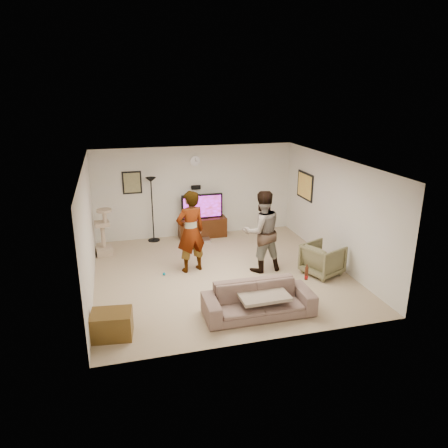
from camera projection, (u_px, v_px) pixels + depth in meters
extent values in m
cube|color=tan|center=(221.00, 274.00, 9.53)|extent=(5.50, 5.50, 0.02)
cube|color=silver|center=(221.00, 163.00, 8.75)|extent=(5.50, 5.50, 0.02)
cube|color=silver|center=(196.00, 191.00, 11.67)|extent=(5.50, 0.04, 2.50)
cube|color=silver|center=(265.00, 272.00, 6.62)|extent=(5.50, 0.04, 2.50)
cube|color=silver|center=(88.00, 231.00, 8.46)|extent=(0.04, 5.50, 2.50)
cube|color=silver|center=(335.00, 211.00, 9.82)|extent=(0.04, 5.50, 2.50)
cylinder|color=white|center=(195.00, 161.00, 11.38)|extent=(0.26, 0.04, 0.26)
cube|color=black|center=(196.00, 187.00, 11.57)|extent=(0.25, 0.10, 0.10)
cube|color=olive|center=(132.00, 183.00, 11.12)|extent=(0.42, 0.03, 0.52)
cube|color=#FBBC52|center=(305.00, 186.00, 11.21)|extent=(0.03, 0.78, 0.62)
cube|color=black|center=(202.00, 227.00, 11.78)|extent=(1.31, 0.45, 0.55)
cube|color=silver|center=(203.00, 240.00, 11.47)|extent=(0.40, 0.30, 0.07)
cube|color=black|center=(202.00, 206.00, 11.59)|extent=(1.14, 0.08, 0.67)
cube|color=#A61BE1|center=(202.00, 207.00, 11.54)|extent=(1.04, 0.01, 0.59)
cylinder|color=black|center=(152.00, 210.00, 11.29)|extent=(0.32, 0.32, 1.74)
cube|color=tan|center=(103.00, 232.00, 10.41)|extent=(0.42, 0.42, 1.19)
imported|color=#AFAFAF|center=(191.00, 232.00, 9.40)|extent=(0.78, 0.62, 1.87)
imported|color=#3E519C|center=(262.00, 231.00, 9.43)|extent=(0.97, 0.79, 1.86)
imported|color=#6E564F|center=(259.00, 300.00, 7.73)|extent=(2.03, 0.81, 0.59)
cube|color=tan|center=(263.00, 294.00, 7.72)|extent=(0.92, 0.73, 0.06)
cylinder|color=#512311|center=(306.00, 273.00, 7.83)|extent=(0.06, 0.06, 0.25)
imported|color=brown|center=(323.00, 259.00, 9.40)|extent=(1.00, 0.99, 0.70)
cube|color=#543C17|center=(112.00, 324.00, 7.07)|extent=(0.73, 0.58, 0.45)
sphere|color=#057799|center=(164.00, 274.00, 9.42)|extent=(0.07, 0.07, 0.07)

